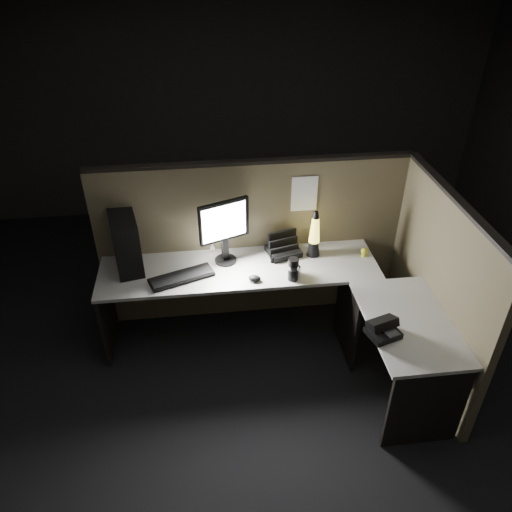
{
  "coord_description": "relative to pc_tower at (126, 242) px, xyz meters",
  "views": [
    {
      "loc": [
        -0.42,
        -2.74,
        3.12
      ],
      "look_at": [
        -0.04,
        0.35,
        1.0
      ],
      "focal_mm": 35.0,
      "sensor_mm": 36.0,
      "label": 1
    }
  ],
  "objects": [
    {
      "name": "desk",
      "position": [
        1.23,
        -0.49,
        -0.38
      ],
      "size": [
        2.6,
        1.6,
        0.73
      ],
      "color": "beige",
      "rests_on": "ground"
    },
    {
      "name": "pinned_paper",
      "position": [
        1.48,
        0.15,
        0.26
      ],
      "size": [
        0.22,
        0.0,
        0.31
      ],
      "primitive_type": "cube",
      "color": "white",
      "rests_on": "partition_back"
    },
    {
      "name": "clip_lamp",
      "position": [
        0.69,
        0.08,
        -0.1
      ],
      "size": [
        0.04,
        0.17,
        0.22
      ],
      "color": "white",
      "rests_on": "desk"
    },
    {
      "name": "floor",
      "position": [
        1.05,
        -0.74,
        -0.96
      ],
      "size": [
        6.0,
        6.0,
        0.0
      ],
      "primitive_type": "plane",
      "color": "black",
      "rests_on": "ground"
    },
    {
      "name": "figurine",
      "position": [
        1.97,
        -0.1,
        -0.18
      ],
      "size": [
        0.06,
        0.06,
        0.06
      ],
      "primitive_type": "sphere",
      "color": "yellow",
      "rests_on": "desk"
    },
    {
      "name": "monitor",
      "position": [
        0.8,
        -0.02,
        0.1
      ],
      "size": [
        0.41,
        0.2,
        0.55
      ],
      "rotation": [
        0.0,
        0.0,
        0.37
      ],
      "color": "black",
      "rests_on": "desk"
    },
    {
      "name": "partition_right",
      "position": [
        2.38,
        -0.64,
        -0.21
      ],
      "size": [
        0.06,
        1.66,
        1.5
      ],
      "primitive_type": "cube",
      "color": "brown",
      "rests_on": "ground"
    },
    {
      "name": "steel_mug",
      "position": [
        1.33,
        -0.3,
        -0.19
      ],
      "size": [
        0.15,
        0.15,
        0.09
      ],
      "primitive_type": "imported",
      "rotation": [
        0.0,
        0.0,
        -0.41
      ],
      "color": "silver",
      "rests_on": "desk"
    },
    {
      "name": "lava_lamp",
      "position": [
        1.55,
        -0.03,
        -0.06
      ],
      "size": [
        0.11,
        0.11,
        0.42
      ],
      "color": "black",
      "rests_on": "desk"
    },
    {
      "name": "desk_phone",
      "position": [
        1.81,
        -1.05,
        -0.18
      ],
      "size": [
        0.25,
        0.25,
        0.12
      ],
      "rotation": [
        0.0,
        0.0,
        0.3
      ],
      "color": "black",
      "rests_on": "desk"
    },
    {
      "name": "travel_mug",
      "position": [
        1.31,
        -0.35,
        -0.13
      ],
      "size": [
        0.09,
        0.09,
        0.2
      ],
      "primitive_type": "cylinder",
      "color": "black",
      "rests_on": "desk"
    },
    {
      "name": "partition_back",
      "position": [
        1.05,
        0.19,
        -0.21
      ],
      "size": [
        2.66,
        0.06,
        1.5
      ],
      "primitive_type": "cube",
      "color": "brown",
      "rests_on": "ground"
    },
    {
      "name": "pc_tower",
      "position": [
        0.0,
        0.0,
        0.0
      ],
      "size": [
        0.28,
        0.47,
        0.46
      ],
      "primitive_type": "cube",
      "rotation": [
        0.0,
        0.0,
        0.2
      ],
      "color": "black",
      "rests_on": "desk"
    },
    {
      "name": "keyboard",
      "position": [
        0.43,
        -0.23,
        -0.22
      ],
      "size": [
        0.54,
        0.34,
        0.03
      ],
      "primitive_type": "cube",
      "rotation": [
        0.0,
        0.0,
        0.35
      ],
      "color": "black",
      "rests_on": "desk"
    },
    {
      "name": "room_shell",
      "position": [
        1.05,
        -0.74,
        0.66
      ],
      "size": [
        6.0,
        6.0,
        6.0
      ],
      "color": "silver",
      "rests_on": "ground"
    },
    {
      "name": "organizer",
      "position": [
        1.3,
        0.03,
        -0.19
      ],
      "size": [
        0.31,
        0.29,
        0.2
      ],
      "rotation": [
        0.0,
        0.0,
        0.26
      ],
      "color": "black",
      "rests_on": "desk"
    },
    {
      "name": "mouse",
      "position": [
        1.01,
        -0.33,
        -0.21
      ],
      "size": [
        0.12,
        0.1,
        0.04
      ],
      "primitive_type": "ellipsoid",
      "rotation": [
        0.0,
        0.0,
        -0.32
      ],
      "color": "black",
      "rests_on": "desk"
    }
  ]
}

